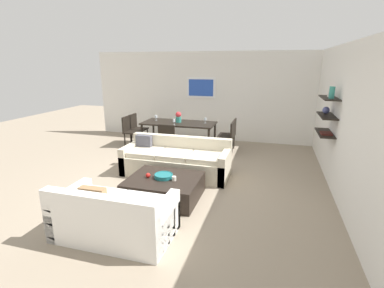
% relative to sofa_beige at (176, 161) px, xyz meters
% --- Properties ---
extents(ground_plane, '(18.00, 18.00, 0.00)m').
position_rel_sofa_beige_xyz_m(ground_plane, '(0.12, -0.34, -0.29)').
color(ground_plane, gray).
extents(back_wall_unit, '(8.40, 0.09, 2.70)m').
position_rel_sofa_beige_xyz_m(back_wall_unit, '(0.41, 3.19, 1.06)').
color(back_wall_unit, silver).
rests_on(back_wall_unit, ground).
extents(right_wall_shelf_unit, '(0.34, 8.20, 2.70)m').
position_rel_sofa_beige_xyz_m(right_wall_shelf_unit, '(3.15, 0.27, 1.06)').
color(right_wall_shelf_unit, silver).
rests_on(right_wall_shelf_unit, ground).
extents(sofa_beige, '(2.28, 0.90, 0.78)m').
position_rel_sofa_beige_xyz_m(sofa_beige, '(0.00, 0.00, 0.00)').
color(sofa_beige, beige).
rests_on(sofa_beige, ground).
extents(loveseat_white, '(1.61, 0.90, 0.78)m').
position_rel_sofa_beige_xyz_m(loveseat_white, '(-0.05, -2.46, 0.00)').
color(loveseat_white, white).
rests_on(loveseat_white, ground).
extents(coffee_table, '(1.26, 1.06, 0.38)m').
position_rel_sofa_beige_xyz_m(coffee_table, '(0.18, -1.15, -0.10)').
color(coffee_table, black).
rests_on(coffee_table, ground).
extents(decorative_bowl, '(0.33, 0.33, 0.07)m').
position_rel_sofa_beige_xyz_m(decorative_bowl, '(0.17, -1.15, 0.13)').
color(decorative_bowl, '#19666B').
rests_on(decorative_bowl, coffee_table).
extents(candle_jar, '(0.08, 0.08, 0.07)m').
position_rel_sofa_beige_xyz_m(candle_jar, '(0.39, -1.21, 0.13)').
color(candle_jar, silver).
rests_on(candle_jar, coffee_table).
extents(apple_on_coffee_table, '(0.09, 0.09, 0.09)m').
position_rel_sofa_beige_xyz_m(apple_on_coffee_table, '(-0.10, -1.21, 0.13)').
color(apple_on_coffee_table, red).
rests_on(apple_on_coffee_table, coffee_table).
extents(dining_table, '(2.03, 0.91, 0.75)m').
position_rel_sofa_beige_xyz_m(dining_table, '(-0.57, 1.91, 0.39)').
color(dining_table, black).
rests_on(dining_table, ground).
extents(dining_chair_right_far, '(0.44, 0.44, 0.88)m').
position_rel_sofa_beige_xyz_m(dining_chair_right_far, '(0.85, 2.11, 0.21)').
color(dining_chair_right_far, black).
rests_on(dining_chair_right_far, ground).
extents(dining_chair_foot, '(0.44, 0.44, 0.88)m').
position_rel_sofa_beige_xyz_m(dining_chair_foot, '(-0.57, 1.04, 0.21)').
color(dining_chair_foot, black).
rests_on(dining_chair_foot, ground).
extents(dining_chair_left_near, '(0.44, 0.44, 0.88)m').
position_rel_sofa_beige_xyz_m(dining_chair_left_near, '(-2.00, 1.70, 0.21)').
color(dining_chair_left_near, black).
rests_on(dining_chair_left_near, ground).
extents(dining_chair_right_near, '(0.44, 0.44, 0.88)m').
position_rel_sofa_beige_xyz_m(dining_chair_right_near, '(0.85, 1.70, 0.21)').
color(dining_chair_right_near, black).
rests_on(dining_chair_right_near, ground).
extents(dining_chair_left_far, '(0.44, 0.44, 0.88)m').
position_rel_sofa_beige_xyz_m(dining_chair_left_far, '(-2.00, 2.11, 0.21)').
color(dining_chair_left_far, black).
rests_on(dining_chair_left_far, ground).
extents(wine_glass_foot, '(0.06, 0.06, 0.17)m').
position_rel_sofa_beige_xyz_m(wine_glass_foot, '(-0.57, 1.51, 0.58)').
color(wine_glass_foot, silver).
rests_on(wine_glass_foot, dining_table).
extents(wine_glass_right_far, '(0.07, 0.07, 0.15)m').
position_rel_sofa_beige_xyz_m(wine_glass_right_far, '(0.16, 2.02, 0.56)').
color(wine_glass_right_far, silver).
rests_on(wine_glass_right_far, dining_table).
extents(wine_glass_left_far, '(0.08, 0.08, 0.15)m').
position_rel_sofa_beige_xyz_m(wine_glass_left_far, '(-1.31, 2.02, 0.56)').
color(wine_glass_left_far, silver).
rests_on(wine_glass_left_far, dining_table).
extents(centerpiece_vase, '(0.16, 0.16, 0.30)m').
position_rel_sofa_beige_xyz_m(centerpiece_vase, '(-0.59, 1.93, 0.61)').
color(centerpiece_vase, teal).
rests_on(centerpiece_vase, dining_table).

